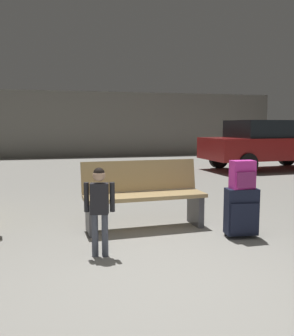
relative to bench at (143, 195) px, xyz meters
name	(u,v)px	position (x,y,z in m)	size (l,w,h in m)	color
ground_plane	(105,198)	(-0.22, 2.29, -0.49)	(18.00, 18.00, 0.10)	gray
garage_back_wall	(78,124)	(-0.22, 11.15, 0.96)	(18.00, 0.12, 2.80)	slate
bench	(143,195)	(0.00, 0.00, 0.00)	(1.62, 0.60, 0.89)	tan
suitcase	(241,212)	(1.05, -0.72, -0.12)	(0.40, 0.27, 0.60)	#191E33
backpack_bright	(243,175)	(1.05, -0.72, 0.33)	(0.28, 0.19, 0.34)	#D833A5
child	(99,202)	(-0.69, -0.94, 0.13)	(0.31, 0.21, 0.93)	#4C5160
parked_car_side	(269,144)	(5.20, 5.25, 0.36)	(4.20, 2.00, 1.51)	maroon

